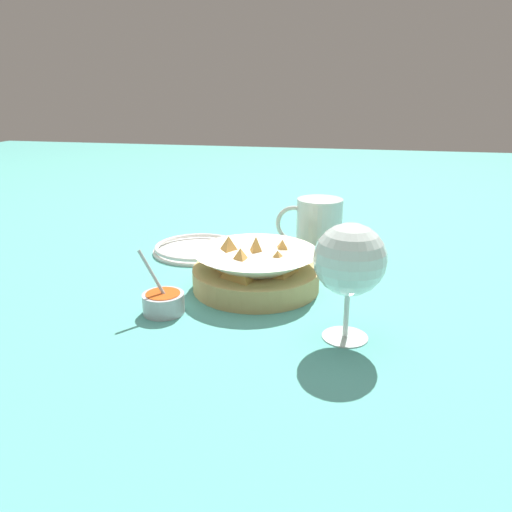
# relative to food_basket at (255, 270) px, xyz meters

# --- Properties ---
(ground_plane) EXTENTS (4.00, 4.00, 0.00)m
(ground_plane) POSITION_rel_food_basket_xyz_m (0.02, -0.03, -0.03)
(ground_plane) COLOR teal
(food_basket) EXTENTS (0.21, 0.21, 0.09)m
(food_basket) POSITION_rel_food_basket_xyz_m (0.00, 0.00, 0.00)
(food_basket) COLOR tan
(food_basket) RESTS_ON ground_plane
(sauce_cup) EXTENTS (0.07, 0.06, 0.10)m
(sauce_cup) POSITION_rel_food_basket_xyz_m (0.11, 0.12, -0.02)
(sauce_cup) COLOR #B7B7BC
(sauce_cup) RESTS_ON ground_plane
(wine_glass) EXTENTS (0.09, 0.09, 0.16)m
(wine_glass) POSITION_rel_food_basket_xyz_m (-0.15, 0.14, 0.07)
(wine_glass) COLOR silver
(wine_glass) RESTS_ON ground_plane
(beer_mug) EXTENTS (0.13, 0.09, 0.11)m
(beer_mug) POSITION_rel_food_basket_xyz_m (-0.08, -0.21, 0.02)
(beer_mug) COLOR silver
(beer_mug) RESTS_ON ground_plane
(side_plate) EXTENTS (0.18, 0.18, 0.01)m
(side_plate) POSITION_rel_food_basket_xyz_m (0.16, -0.16, -0.03)
(side_plate) COLOR white
(side_plate) RESTS_ON ground_plane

